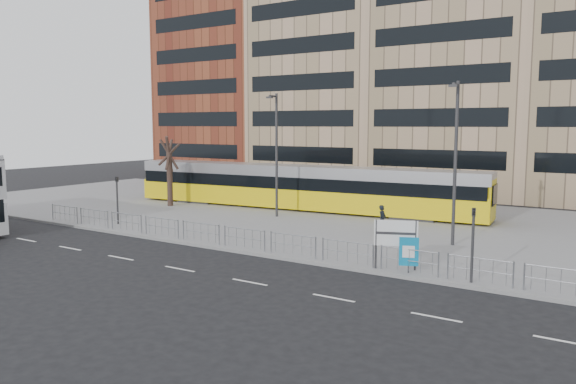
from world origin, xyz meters
The scene contains 15 objects.
ground centered at (0.00, 0.00, 0.00)m, with size 120.00×120.00×0.00m, color black.
plaza centered at (0.00, 12.00, 0.07)m, with size 64.00×24.00×0.15m, color gray.
kerb centered at (0.00, 0.05, 0.07)m, with size 64.00×0.25×0.17m, color gray.
building_row centered at (1.55, 34.27, 12.91)m, with size 70.40×18.40×31.20m.
pedestrian_barrier centered at (2.00, 0.50, 0.98)m, with size 32.07×0.07×1.10m.
road_markings centered at (1.00, -4.00, 0.01)m, with size 62.00×0.12×0.01m, color white.
tram centered at (-2.65, 13.81, 1.83)m, with size 28.54×5.16×3.35m.
station_sign centered at (10.54, 0.80, 1.69)m, with size 1.82×0.80×2.22m.
ad_panel centered at (11.27, 0.53, 1.08)m, with size 0.80×0.39×1.58m.
pedestrian centered at (6.72, 8.17, 1.00)m, with size 0.62×0.41×1.71m, color black.
traffic_light_west centered at (-9.07, 1.86, 2.12)m, with size 0.18×0.21×3.10m.
traffic_light_east centered at (13.98, 0.50, 2.12)m, with size 0.19×0.22×3.10m.
lamp_post_west centered at (-2.07, 9.95, 4.81)m, with size 0.45×1.04×8.57m.
lamp_post_east centered at (11.19, 7.23, 4.88)m, with size 0.45×1.04×8.70m.
bare_tree centered at (-12.12, 9.70, 5.79)m, with size 4.56×4.56×7.72m.
Camera 1 is at (19.82, -22.43, 6.59)m, focal length 35.00 mm.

